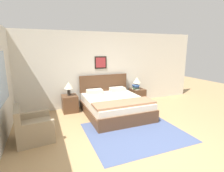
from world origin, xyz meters
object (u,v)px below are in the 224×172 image
(table_lamp_near_window, at_px, (69,86))
(table_lamp_by_door, at_px, (137,81))
(armchair, at_px, (33,128))
(nightstand_near_window, at_px, (70,103))
(nightstand_by_door, at_px, (137,96))
(bed, at_px, (115,105))

(table_lamp_near_window, distance_m, table_lamp_by_door, 2.52)
(armchair, distance_m, nightstand_near_window, 1.87)
(armchair, relative_size, table_lamp_by_door, 1.96)
(nightstand_by_door, bearing_deg, armchair, -156.86)
(armchair, relative_size, table_lamp_near_window, 1.96)
(nightstand_by_door, bearing_deg, table_lamp_near_window, 179.37)
(bed, relative_size, nightstand_by_door, 3.86)
(nightstand_near_window, height_order, table_lamp_by_door, table_lamp_by_door)
(nightstand_by_door, bearing_deg, nightstand_near_window, 180.00)
(armchair, height_order, table_lamp_by_door, table_lamp_by_door)
(armchair, bearing_deg, nightstand_by_door, 106.75)
(nightstand_near_window, height_order, nightstand_by_door, same)
(nightstand_by_door, relative_size, table_lamp_near_window, 1.23)
(bed, height_order, table_lamp_by_door, bed)
(bed, xyz_separation_m, armchair, (-2.33, -0.76, -0.02))
(armchair, bearing_deg, table_lamp_by_door, 107.24)
(nightstand_by_door, bearing_deg, bed, -148.57)
(nightstand_near_window, bearing_deg, armchair, -124.76)
(nightstand_near_window, distance_m, table_lamp_near_window, 0.58)
(nightstand_near_window, xyz_separation_m, table_lamp_near_window, (-0.01, 0.03, 0.58))
(armchair, distance_m, table_lamp_near_window, 1.98)
(nightstand_by_door, xyz_separation_m, table_lamp_near_window, (-2.54, 0.03, 0.58))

